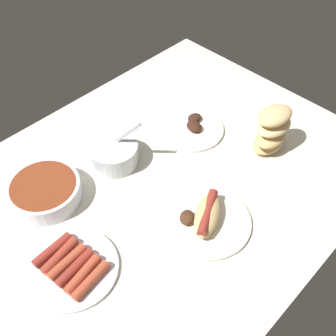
{
  "coord_description": "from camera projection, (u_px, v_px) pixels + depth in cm",
  "views": [
    {
      "loc": [
        -48.93,
        -51.88,
        85.68
      ],
      "look_at": [
        3.89,
        0.02,
        3.0
      ],
      "focal_mm": 43.53,
      "sensor_mm": 36.0,
      "label": 1
    }
  ],
  "objects": [
    {
      "name": "bowl_coleslaw",
      "position": [
        114.0,
        153.0,
        1.14
      ],
      "size": [
        14.06,
        14.14,
        15.5
      ],
      "color": "silver",
      "rests_on": "ground_plane"
    },
    {
      "name": "plate_hotdog_assembled",
      "position": [
        206.0,
        218.0,
        1.01
      ],
      "size": [
        22.37,
        22.37,
        5.61
      ],
      "color": "white",
      "rests_on": "ground_plane"
    },
    {
      "name": "bowl_chili",
      "position": [
        45.0,
        191.0,
        1.06
      ],
      "size": [
        18.84,
        18.84,
        5.37
      ],
      "color": "white",
      "rests_on": "ground_plane"
    },
    {
      "name": "plate_grilled_meat",
      "position": [
        191.0,
        128.0,
        1.25
      ],
      "size": [
        20.11,
        20.11,
        3.37
      ],
      "color": "white",
      "rests_on": "ground_plane"
    },
    {
      "name": "bread_stack",
      "position": [
        272.0,
        131.0,
        1.15
      ],
      "size": [
        12.36,
        9.14,
        14.4
      ],
      "color": "tan",
      "rests_on": "ground_plane"
    },
    {
      "name": "ground_plane",
      "position": [
        158.0,
        186.0,
        1.12
      ],
      "size": [
        120.0,
        90.0,
        3.0
      ],
      "primitive_type": "cube",
      "color": "silver"
    },
    {
      "name": "plate_sausages",
      "position": [
        72.0,
        267.0,
        0.93
      ],
      "size": [
        21.48,
        21.48,
        3.29
      ],
      "color": "white",
      "rests_on": "ground_plane"
    }
  ]
}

